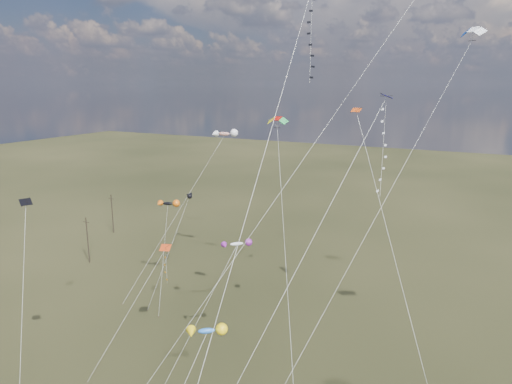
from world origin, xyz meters
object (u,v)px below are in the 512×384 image
at_px(utility_pole_far, 112,213).
at_px(diamond_black_high, 302,62).
at_px(novelty_black_orange, 168,204).
at_px(utility_pole_near, 88,240).

xyz_separation_m(utility_pole_far, diamond_black_high, (54.44, -35.59, 27.04)).
bearing_deg(novelty_black_orange, diamond_black_high, -35.05).
distance_m(utility_pole_near, utility_pole_far, 16.12).
relative_size(utility_pole_near, novelty_black_orange, 0.58).
height_order(diamond_black_high, novelty_black_orange, diamond_black_high).
distance_m(utility_pole_far, novelty_black_orange, 33.07).
xyz_separation_m(utility_pole_near, novelty_black_orange, (19.17, -2.46, 9.17)).
bearing_deg(utility_pole_far, utility_pole_near, -60.26).
distance_m(utility_pole_near, novelty_black_orange, 21.40).
height_order(utility_pole_far, diamond_black_high, diamond_black_high).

